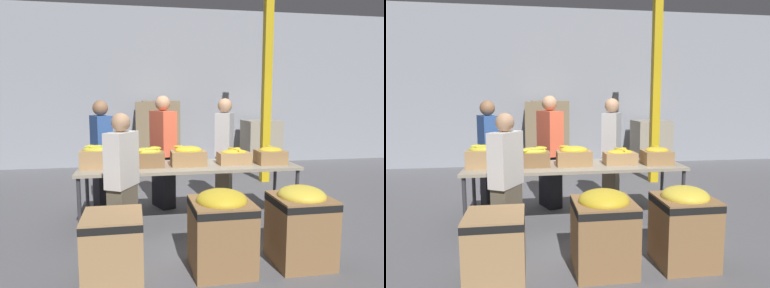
% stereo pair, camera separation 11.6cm
% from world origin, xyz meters
% --- Properties ---
extents(ground_plane, '(30.00, 30.00, 0.00)m').
position_xyz_m(ground_plane, '(0.00, 0.00, 0.00)').
color(ground_plane, slate).
extents(wall_back, '(16.00, 0.08, 4.00)m').
position_xyz_m(wall_back, '(0.00, 4.30, 2.00)').
color(wall_back, '#9399A3').
rests_on(wall_back, ground_plane).
extents(sorting_table, '(2.99, 0.86, 0.81)m').
position_xyz_m(sorting_table, '(0.00, 0.00, 0.77)').
color(sorting_table, '#9E937F').
rests_on(sorting_table, ground_plane).
extents(banana_box_0, '(0.45, 0.34, 0.31)m').
position_xyz_m(banana_box_0, '(-1.23, 0.02, 0.96)').
color(banana_box_0, tan).
rests_on(banana_box_0, sorting_table).
extents(banana_box_1, '(0.47, 0.30, 0.28)m').
position_xyz_m(banana_box_1, '(-0.59, -0.03, 0.95)').
color(banana_box_1, olive).
rests_on(banana_box_1, sorting_table).
extents(banana_box_2, '(0.48, 0.30, 0.27)m').
position_xyz_m(banana_box_2, '(-0.02, -0.02, 0.95)').
color(banana_box_2, '#A37A4C').
rests_on(banana_box_2, sorting_table).
extents(banana_box_3, '(0.45, 0.27, 0.23)m').
position_xyz_m(banana_box_3, '(0.64, -0.02, 0.92)').
color(banana_box_3, tan).
rests_on(banana_box_3, sorting_table).
extents(banana_box_4, '(0.40, 0.33, 0.26)m').
position_xyz_m(banana_box_4, '(1.15, -0.09, 0.94)').
color(banana_box_4, '#A37A4C').
rests_on(banana_box_4, sorting_table).
extents(volunteer_0, '(0.41, 0.52, 1.74)m').
position_xyz_m(volunteer_0, '(0.69, 0.71, 0.86)').
color(volunteer_0, '#6B604C').
rests_on(volunteer_0, ground_plane).
extents(volunteer_1, '(0.39, 0.47, 1.57)m').
position_xyz_m(volunteer_1, '(-0.89, -0.77, 0.78)').
color(volunteer_1, '#6B604C').
rests_on(volunteer_1, ground_plane).
extents(volunteer_2, '(0.38, 0.51, 1.71)m').
position_xyz_m(volunteer_2, '(-1.24, 0.69, 0.85)').
color(volunteer_2, black).
rests_on(volunteer_2, ground_plane).
extents(volunteer_3, '(0.41, 0.53, 1.78)m').
position_xyz_m(volunteer_3, '(-0.30, 0.74, 0.88)').
color(volunteer_3, black).
rests_on(volunteer_3, ground_plane).
extents(donation_bin_0, '(0.56, 0.56, 0.64)m').
position_xyz_m(donation_bin_0, '(-0.97, -1.41, 0.35)').
color(donation_bin_0, tan).
rests_on(donation_bin_0, ground_plane).
extents(donation_bin_1, '(0.60, 0.60, 0.83)m').
position_xyz_m(donation_bin_1, '(0.10, -1.41, 0.44)').
color(donation_bin_1, olive).
rests_on(donation_bin_1, ground_plane).
extents(donation_bin_2, '(0.58, 0.58, 0.83)m').
position_xyz_m(donation_bin_2, '(0.95, -1.41, 0.44)').
color(donation_bin_2, olive).
rests_on(donation_bin_2, ground_plane).
extents(support_pillar, '(0.16, 0.16, 4.00)m').
position_xyz_m(support_pillar, '(1.95, 2.11, 2.00)').
color(support_pillar, gold).
rests_on(support_pillar, ground_plane).
extents(pallet_stack_0, '(1.08, 1.08, 1.66)m').
position_xyz_m(pallet_stack_0, '(-0.21, 3.56, 0.82)').
color(pallet_stack_0, olive).
rests_on(pallet_stack_0, ground_plane).
extents(pallet_stack_1, '(0.92, 0.92, 1.68)m').
position_xyz_m(pallet_stack_1, '(-0.12, 3.56, 0.83)').
color(pallet_stack_1, olive).
rests_on(pallet_stack_1, ground_plane).
extents(pallet_stack_2, '(0.91, 0.91, 1.19)m').
position_xyz_m(pallet_stack_2, '(2.42, 3.57, 0.59)').
color(pallet_stack_2, olive).
rests_on(pallet_stack_2, ground_plane).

